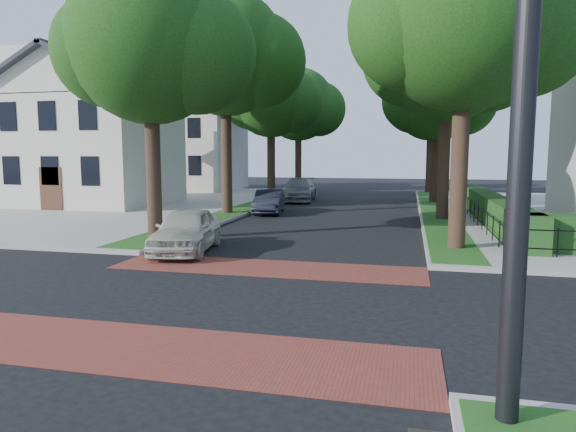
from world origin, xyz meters
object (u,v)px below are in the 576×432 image
Objects in this scene: traffic_signal at (504,23)px; parked_car_middle at (269,201)px; parked_car_front at (186,230)px; parked_car_rear at (298,190)px.

traffic_signal is 22.94m from parked_car_middle.
parked_car_middle is at bearing 82.08° from parked_car_front.
traffic_signal is 13.10m from parked_car_front.
parked_car_front reaches higher than parked_car_middle.
parked_car_front is 19.16m from parked_car_rear.
traffic_signal is 1.97× the size of parked_car_middle.
parked_car_front is 11.51m from parked_car_middle.
parked_car_rear is (-0.30, 19.16, 0.06)m from parked_car_front.
parked_car_rear reaches higher than parked_car_front.
parked_car_middle is (-0.30, 11.51, -0.07)m from parked_car_front.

